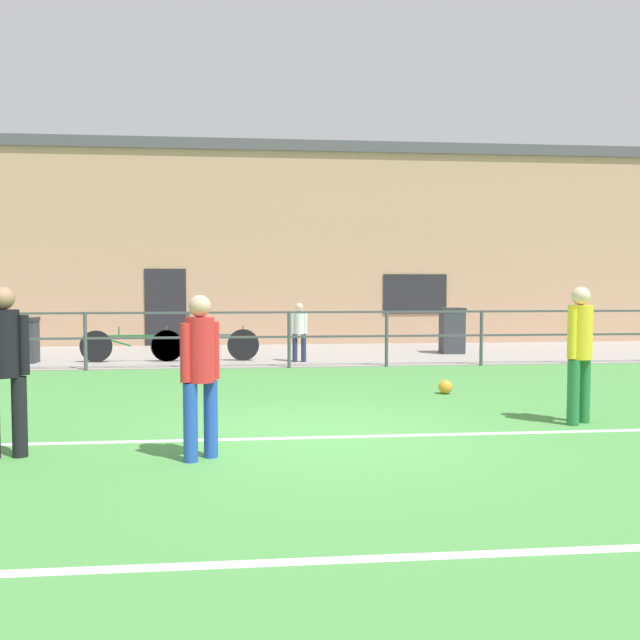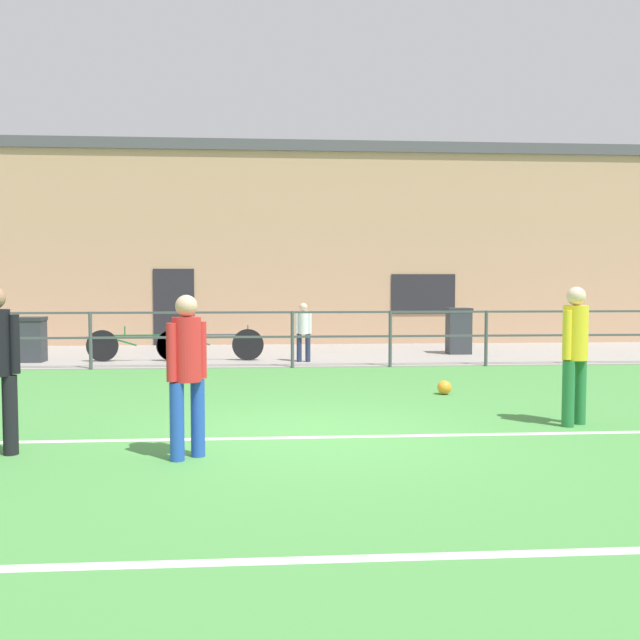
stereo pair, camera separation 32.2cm
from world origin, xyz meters
The scene contains 15 objects.
ground centered at (0.00, 0.00, -0.02)m, with size 60.00×44.00×0.04m, color #478C42.
field_line_touchline centered at (0.00, -0.16, 0.00)m, with size 36.00×0.11×0.00m, color white.
field_line_hash centered at (0.00, -3.48, 0.00)m, with size 36.00×0.11×0.00m, color white.
pavement_strip centered at (0.00, 8.50, 0.01)m, with size 48.00×5.00×0.02m, color gray.
perimeter_fence centered at (0.00, 6.00, 0.75)m, with size 36.07×0.07×1.15m.
clubhouse_facade centered at (0.00, 12.20, 2.81)m, with size 28.00×2.56×5.61m.
player_goalkeeper centered at (-3.15, -0.72, 0.96)m, with size 0.46×0.30×1.69m.
player_striker centered at (-1.23, -0.97, 0.91)m, with size 0.36×0.32×1.61m.
player_winger centered at (3.23, 0.26, 0.95)m, with size 0.40×0.30×1.68m.
soccer_ball_match centered at (2.25, 2.59, 0.11)m, with size 0.22×0.22×0.22m, color orange.
spectator_child centered at (0.26, 6.86, 0.74)m, with size 0.35×0.22×1.27m.
bicycle_parked_0 centered at (-1.76, 7.20, 0.38)m, with size 2.31×0.04×0.78m.
bicycle_parked_1 centered at (-3.33, 7.20, 0.37)m, with size 2.17×0.04×0.77m.
trash_bin_0 centered at (4.05, 8.25, 0.57)m, with size 0.57×0.48×1.10m.
trash_bin_1 centered at (-5.57, 7.25, 0.51)m, with size 0.54×0.46×0.97m.
Camera 1 is at (-0.72, -7.55, 1.73)m, focal length 37.83 mm.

